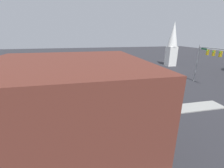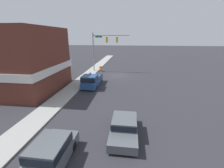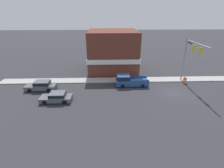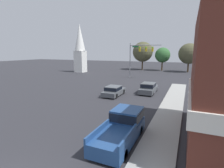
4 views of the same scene
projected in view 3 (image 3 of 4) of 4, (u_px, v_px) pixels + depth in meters
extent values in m
plane|color=#2D2D33|center=(175.00, 93.00, 27.51)|extent=(200.00, 200.00, 0.00)
cube|color=#9E9E99|center=(164.00, 79.00, 32.74)|extent=(2.40, 60.00, 0.14)
cylinder|color=gray|center=(184.00, 60.00, 31.03)|extent=(0.22, 0.22, 7.86)
cylinder|color=gray|center=(198.00, 44.00, 26.34)|extent=(7.29, 0.18, 0.18)
cube|color=gold|center=(194.00, 48.00, 27.43)|extent=(0.36, 0.36, 1.05)
sphere|color=red|center=(196.00, 46.00, 27.31)|extent=(0.22, 0.22, 0.22)
cube|color=gold|center=(201.00, 51.00, 25.56)|extent=(0.36, 0.36, 1.05)
sphere|color=red|center=(202.00, 49.00, 25.44)|extent=(0.22, 0.22, 0.22)
cube|color=#196B38|center=(190.00, 43.00, 28.71)|extent=(1.40, 0.04, 0.30)
cylinder|color=black|center=(45.00, 102.00, 23.97)|extent=(0.22, 0.66, 0.66)
cylinder|color=black|center=(48.00, 97.00, 25.56)|extent=(0.22, 0.66, 0.66)
cylinder|color=black|center=(65.00, 102.00, 24.06)|extent=(0.22, 0.66, 0.66)
cylinder|color=black|center=(67.00, 96.00, 25.65)|extent=(0.22, 0.66, 0.66)
cube|color=#51565B|center=(56.00, 98.00, 24.75)|extent=(1.94, 4.38, 0.61)
cube|color=#51565B|center=(57.00, 95.00, 24.53)|extent=(1.79, 2.10, 0.58)
cube|color=black|center=(57.00, 95.00, 24.53)|extent=(1.81, 2.19, 0.40)
cylinder|color=black|center=(30.00, 90.00, 27.59)|extent=(0.22, 0.66, 0.66)
cylinder|color=black|center=(34.00, 86.00, 29.17)|extent=(0.22, 0.66, 0.66)
cylinder|color=black|center=(49.00, 90.00, 27.69)|extent=(0.22, 0.66, 0.66)
cylinder|color=black|center=(52.00, 86.00, 29.27)|extent=(0.22, 0.66, 0.66)
cube|color=#51565B|center=(41.00, 87.00, 28.35)|extent=(1.94, 4.81, 0.70)
cube|color=#51565B|center=(42.00, 83.00, 28.10)|extent=(1.78, 2.31, 0.66)
cube|color=black|center=(42.00, 83.00, 28.10)|extent=(1.80, 2.40, 0.46)
cylinder|color=black|center=(122.00, 86.00, 29.23)|extent=(0.22, 0.66, 0.66)
cylinder|color=black|center=(121.00, 82.00, 30.97)|extent=(0.22, 0.66, 0.66)
cylinder|color=black|center=(143.00, 86.00, 29.35)|extent=(0.22, 0.66, 0.66)
cylinder|color=black|center=(141.00, 81.00, 31.09)|extent=(0.22, 0.66, 0.66)
cube|color=navy|center=(132.00, 82.00, 30.05)|extent=(2.11, 5.50, 0.85)
cube|color=navy|center=(123.00, 78.00, 29.67)|extent=(2.00, 2.09, 0.88)
cube|color=black|center=(123.00, 78.00, 29.67)|extent=(2.02, 2.17, 0.62)
cube|color=navy|center=(140.00, 81.00, 28.95)|extent=(0.12, 3.11, 0.35)
cube|color=navy|center=(138.00, 77.00, 30.78)|extent=(0.12, 3.11, 0.35)
cylinder|color=orange|center=(185.00, 80.00, 31.01)|extent=(0.62, 0.62, 1.07)
cylinder|color=white|center=(185.00, 80.00, 30.99)|extent=(0.63, 0.63, 0.19)
cube|color=brown|center=(113.00, 51.00, 36.86)|extent=(9.66, 9.98, 8.31)
cube|color=silver|center=(113.00, 56.00, 37.29)|extent=(9.96, 10.28, 0.90)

